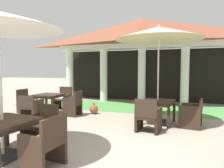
# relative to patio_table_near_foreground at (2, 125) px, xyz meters

# --- Properties ---
(ground_plane) EXTENTS (60.00, 60.00, 0.00)m
(ground_plane) POSITION_rel_patio_table_near_foreground_xyz_m (1.18, 0.02, -0.63)
(ground_plane) COLOR #9E9384
(background_pavilion) EXTENTS (9.10, 2.44, 4.04)m
(background_pavilion) POSITION_rel_patio_table_near_foreground_xyz_m (1.18, 7.33, 2.45)
(background_pavilion) COLOR white
(background_pavilion) RESTS_ON ground
(lawn_strip) EXTENTS (10.90, 2.44, 0.01)m
(lawn_strip) POSITION_rel_patio_table_near_foreground_xyz_m (1.18, 5.86, -0.62)
(lawn_strip) COLOR #519347
(lawn_strip) RESTS_ON ground
(patio_table_near_foreground) EXTENTS (1.12, 1.12, 0.72)m
(patio_table_near_foreground) POSITION_rel_patio_table_near_foreground_xyz_m (0.00, 0.00, 0.00)
(patio_table_near_foreground) COLOR #38281E
(patio_table_near_foreground) RESTS_ON ground
(patio_chair_near_foreground_north) EXTENTS (0.68, 0.63, 0.83)m
(patio_chair_near_foreground_north) POSITION_rel_patio_table_near_foreground_xyz_m (0.09, 1.00, -0.24)
(patio_chair_near_foreground_north) COLOR #38281E
(patio_chair_near_foreground_north) RESTS_ON ground
(patio_chair_near_foreground_east) EXTENTS (0.56, 0.67, 0.89)m
(patio_chair_near_foreground_east) POSITION_rel_patio_table_near_foreground_xyz_m (1.00, -0.09, -0.21)
(patio_chair_near_foreground_east) COLOR #38281E
(patio_chair_near_foreground_east) RESTS_ON ground
(patio_table_mid_left) EXTENTS (1.02, 1.02, 0.71)m
(patio_table_mid_left) POSITION_rel_patio_table_near_foreground_xyz_m (2.39, 3.53, -0.02)
(patio_table_mid_left) COLOR #38281E
(patio_table_mid_left) RESTS_ON ground
(patio_umbrella_mid_left) EXTENTS (2.61, 2.61, 2.97)m
(patio_umbrella_mid_left) POSITION_rel_patio_table_near_foreground_xyz_m (2.39, 3.53, 2.07)
(patio_umbrella_mid_left) COLOR #2D2D2D
(patio_umbrella_mid_left) RESTS_ON ground
(patio_chair_mid_left_south) EXTENTS (0.66, 0.64, 0.89)m
(patio_chair_mid_left_south) POSITION_rel_patio_table_near_foreground_xyz_m (2.26, 2.55, -0.23)
(patio_chair_mid_left_south) COLOR #38281E
(patio_chair_mid_left_south) RESTS_ON ground
(patio_chair_mid_left_east) EXTENTS (0.66, 0.69, 0.82)m
(patio_chair_mid_left_east) POSITION_rel_patio_table_near_foreground_xyz_m (3.37, 3.40, -0.23)
(patio_chair_mid_left_east) COLOR #38281E
(patio_chair_mid_left_east) RESTS_ON ground
(patio_table_far_back) EXTENTS (0.90, 0.90, 0.73)m
(patio_table_far_back) POSITION_rel_patio_table_near_foreground_xyz_m (-1.56, 3.62, 0.00)
(patio_table_far_back) COLOR #38281E
(patio_table_far_back) RESTS_ON ground
(patio_chair_far_back_north) EXTENTS (0.58, 0.53, 0.91)m
(patio_chair_far_back_north) POSITION_rel_patio_table_near_foreground_xyz_m (-1.58, 4.63, -0.22)
(patio_chair_far_back_north) COLOR #38281E
(patio_chair_far_back_north) RESTS_ON ground
(patio_chair_far_back_east) EXTENTS (0.52, 0.56, 0.88)m
(patio_chair_far_back_east) POSITION_rel_patio_table_near_foreground_xyz_m (-0.56, 3.64, -0.22)
(patio_chair_far_back_east) COLOR #38281E
(patio_chair_far_back_east) RESTS_ON ground
(patio_chair_far_back_south) EXTENTS (0.59, 0.54, 0.81)m
(patio_chair_far_back_south) POSITION_rel_patio_table_near_foreground_xyz_m (-1.55, 2.62, -0.23)
(patio_chair_far_back_south) COLOR #38281E
(patio_chair_far_back_south) RESTS_ON ground
(patio_chair_far_back_west) EXTENTS (0.51, 0.62, 0.88)m
(patio_chair_far_back_west) POSITION_rel_patio_table_near_foreground_xyz_m (-2.57, 3.61, -0.23)
(patio_chair_far_back_west) COLOR #38281E
(patio_chair_far_back_west) RESTS_ON ground
(terracotta_urn) EXTENTS (0.31, 0.31, 0.41)m
(terracotta_urn) POSITION_rel_patio_table_near_foreground_xyz_m (-0.00, 4.16, -0.46)
(terracotta_urn) COLOR brown
(terracotta_urn) RESTS_ON ground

